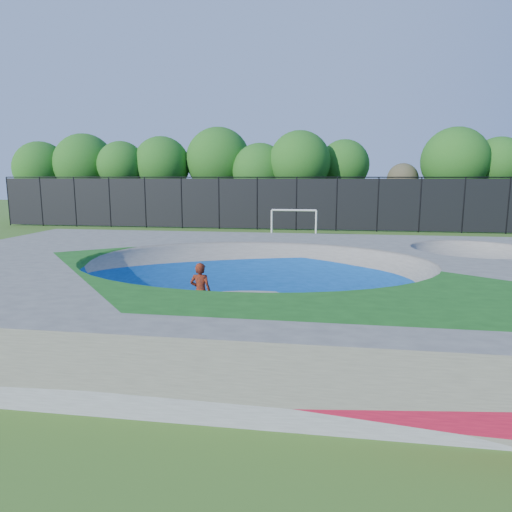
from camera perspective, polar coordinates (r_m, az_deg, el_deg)
The scene contains 7 objects.
ground at distance 14.46m, azimuth -0.27°, elevation -6.37°, with size 120.00×120.00×0.00m, color #39651C.
skate_deck at distance 14.26m, azimuth -0.27°, elevation -3.48°, with size 22.00×14.00×1.50m, color gray.
skater at distance 13.00m, azimuth -6.94°, elevation -4.47°, with size 0.61×0.40×1.68m, color #B5300E.
skateboard at distance 13.23m, azimuth -6.87°, elevation -7.89°, with size 0.78×0.22×0.05m, color black.
soccer_goal at distance 29.62m, azimuth 4.75°, elevation 4.67°, with size 2.99×0.12×1.97m.
fence at distance 34.83m, azimuth 5.07°, elevation 6.65°, with size 48.09×0.09×4.04m.
treeline at distance 39.74m, azimuth 2.85°, elevation 11.32°, with size 51.93×7.47×8.39m.
Camera 1 is at (2.13, -13.71, 4.05)m, focal length 32.00 mm.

